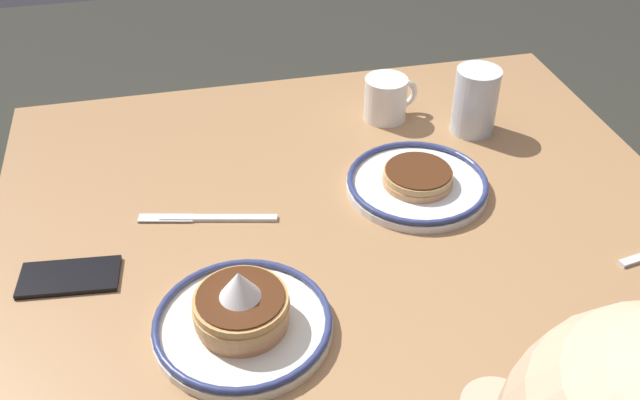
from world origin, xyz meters
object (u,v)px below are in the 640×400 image
at_px(drinking_glass, 475,104).
at_px(plate_center_pancakes, 242,317).
at_px(butter_knife, 207,218).
at_px(cell_phone, 69,277).
at_px(coffee_mug, 387,98).
at_px(plate_near_main, 417,182).

bearing_deg(drinking_glass, plate_center_pancakes, 39.68).
distance_m(plate_center_pancakes, butter_knife, 0.25).
xyz_separation_m(cell_phone, butter_knife, (-0.21, -0.10, -0.00)).
bearing_deg(drinking_glass, butter_knife, 17.33).
height_order(coffee_mug, drinking_glass, drinking_glass).
distance_m(coffee_mug, butter_knife, 0.45).
height_order(plate_near_main, drinking_glass, drinking_glass).
xyz_separation_m(plate_center_pancakes, butter_knife, (0.02, -0.25, -0.02)).
distance_m(drinking_glass, butter_knife, 0.55).
distance_m(plate_near_main, cell_phone, 0.58).
distance_m(plate_near_main, butter_knife, 0.36).
xyz_separation_m(drinking_glass, cell_phone, (0.74, 0.26, -0.05)).
relative_size(plate_near_main, plate_center_pancakes, 0.99).
bearing_deg(plate_center_pancakes, drinking_glass, -140.32).
bearing_deg(coffee_mug, butter_knife, 33.13).
bearing_deg(butter_knife, cell_phone, 24.22).
distance_m(plate_center_pancakes, drinking_glass, 0.65).
height_order(coffee_mug, cell_phone, coffee_mug).
distance_m(coffee_mug, cell_phone, 0.68).
bearing_deg(plate_near_main, coffee_mug, -94.46).
relative_size(plate_near_main, coffee_mug, 2.15).
distance_m(plate_center_pancakes, cell_phone, 0.28).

